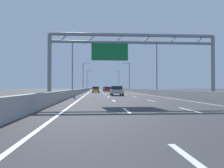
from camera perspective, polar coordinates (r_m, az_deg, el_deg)
The scene contains 54 objects.
ground_plane at distance 100.14m, azimuth -2.07°, elevation -1.58°, with size 260.00×260.00×0.00m, color #38383A.
lane_dash_left_0 at distance 4.16m, azimuth 21.55°, elevation -18.87°, with size 0.16×3.00×0.01m, color white.
lane_dash_left_1 at distance 12.75m, azimuth 3.65°, elevation -6.65°, with size 0.16×3.00×0.01m, color white.
lane_dash_left_2 at distance 21.67m, azimuth 0.44°, elevation -4.25°, with size 0.16×3.00×0.01m, color white.
lane_dash_left_3 at distance 30.64m, azimuth -0.89°, elevation -3.25°, with size 0.16×3.00×0.01m, color white.
lane_dash_left_4 at distance 39.62m, azimuth -1.61°, elevation -2.70°, with size 0.16×3.00×0.01m, color white.
lane_dash_left_5 at distance 48.61m, azimuth -2.07°, elevation -2.36°, with size 0.16×3.00×0.01m, color white.
lane_dash_left_6 at distance 57.61m, azimuth -2.38°, elevation -2.12°, with size 0.16×3.00×0.01m, color white.
lane_dash_left_7 at distance 66.60m, azimuth -2.61°, elevation -1.94°, with size 0.16×3.00×0.01m, color white.
lane_dash_left_8 at distance 75.60m, azimuth -2.78°, elevation -1.81°, with size 0.16×3.00×0.01m, color white.
lane_dash_left_9 at distance 84.59m, azimuth -2.92°, elevation -1.71°, with size 0.16×3.00×0.01m, color white.
lane_dash_left_10 at distance 93.59m, azimuth -3.03°, elevation -1.62°, with size 0.16×3.00×0.01m, color white.
lane_dash_left_11 at distance 102.59m, azimuth -3.12°, elevation -1.55°, with size 0.16×3.00×0.01m, color white.
lane_dash_left_12 at distance 111.59m, azimuth -3.20°, elevation -1.50°, with size 0.16×3.00×0.01m, color white.
lane_dash_left_13 at distance 120.59m, azimuth -3.27°, elevation -1.45°, with size 0.16×3.00×0.01m, color white.
lane_dash_left_14 at distance 129.58m, azimuth -3.32°, elevation -1.40°, with size 0.16×3.00×0.01m, color white.
lane_dash_left_15 at distance 138.58m, azimuth -3.37°, elevation -1.37°, with size 0.16×3.00×0.01m, color white.
lane_dash_left_16 at distance 147.58m, azimuth -3.41°, elevation -1.33°, with size 0.16×3.00×0.01m, color white.
lane_dash_left_17 at distance 156.58m, azimuth -3.45°, elevation -1.30°, with size 0.16×3.00×0.01m, color white.
lane_dash_right_1 at distance 13.70m, azimuth 18.83°, elevation -6.20°, with size 0.16×3.00×0.01m, color white.
lane_dash_right_2 at distance 22.25m, azimuth 9.75°, elevation -4.15°, with size 0.16×3.00×0.01m, color white.
lane_dash_right_3 at distance 31.05m, azimuth 5.77°, elevation -3.21°, with size 0.16×3.00×0.01m, color white.
lane_dash_right_4 at distance 39.94m, azimuth 3.56°, elevation -2.68°, with size 0.16×3.00×0.01m, color white.
lane_dash_right_5 at distance 48.87m, azimuth 2.16°, elevation -2.35°, with size 0.16×3.00×0.01m, color white.
lane_dash_right_6 at distance 57.82m, azimuth 1.19°, elevation -2.11°, with size 0.16×3.00×0.01m, color white.
lane_dash_right_7 at distance 66.79m, azimuth 0.48°, elevation -1.94°, with size 0.16×3.00×0.01m, color white.
lane_dash_right_8 at distance 75.76m, azimuth -0.06°, elevation -1.81°, with size 0.16×3.00×0.01m, color white.
lane_dash_right_9 at distance 84.74m, azimuth -0.49°, elevation -1.71°, with size 0.16×3.00×0.01m, color white.
lane_dash_right_10 at distance 93.73m, azimuth -0.83°, elevation -1.62°, with size 0.16×3.00×0.01m, color white.
lane_dash_right_11 at distance 102.71m, azimuth -1.12°, elevation -1.55°, with size 0.16×3.00×0.01m, color white.
lane_dash_right_12 at distance 111.70m, azimuth -1.35°, elevation -1.50°, with size 0.16×3.00×0.01m, color white.
lane_dash_right_13 at distance 120.69m, azimuth -1.56°, elevation -1.45°, with size 0.16×3.00×0.01m, color white.
lane_dash_right_14 at distance 129.68m, azimuth -1.73°, elevation -1.40°, with size 0.16×3.00×0.01m, color white.
lane_dash_right_15 at distance 138.67m, azimuth -1.88°, elevation -1.37°, with size 0.16×3.00×0.01m, color white.
lane_dash_right_16 at distance 147.67m, azimuth -2.02°, elevation -1.33°, with size 0.16×3.00×0.01m, color white.
lane_dash_right_17 at distance 156.66m, azimuth -2.13°, elevation -1.31°, with size 0.16×3.00×0.01m, color white.
edge_line_left at distance 88.09m, azimuth -5.21°, elevation -1.67°, with size 0.16×176.00×0.01m, color white.
edge_line_right at distance 88.51m, azimuth 1.60°, elevation -1.67°, with size 0.16×176.00×0.01m, color white.
barrier_left at distance 110.12m, azimuth -5.84°, elevation -1.26°, with size 0.45×220.00×0.95m.
barrier_right at distance 110.56m, azimuth 1.33°, elevation -1.26°, with size 0.45×220.00×0.95m.
sign_gantry at distance 21.59m, azimuth 4.58°, elevation 8.57°, with size 15.81×0.36×6.36m.
streetlamp_left_mid at distance 41.46m, azimuth -9.57°, elevation 4.85°, with size 2.58×0.28×9.50m.
streetlamp_right_mid at distance 42.70m, azimuth 10.87°, elevation 4.69°, with size 2.58×0.28×9.50m.
streetlamp_left_far at distance 75.80m, azimuth -7.07°, elevation 2.27°, with size 2.58×0.28×9.50m.
streetlamp_right_far at distance 76.49m, azimuth 4.18°, elevation 2.24°, with size 2.58×0.28×9.50m.
streetlamp_left_distant at distance 110.25m, azimuth -6.13°, elevation 1.30°, with size 2.58×0.28×9.50m.
streetlamp_right_distant at distance 110.73m, azimuth 1.61°, elevation 1.29°, with size 2.58×0.28×9.50m.
silver_car at distance 36.13m, azimuth 1.15°, elevation -1.68°, with size 1.86×4.24×1.50m.
orange_car at distance 56.26m, azimuth -4.11°, elevation -1.39°, with size 1.72×4.68×1.46m.
blue_car at distance 72.45m, azimuth -4.12°, elevation -1.26°, with size 1.88×4.14×1.47m.
black_car at distance 96.40m, azimuth 0.04°, elevation -1.17°, with size 1.84×4.53×1.43m.
green_car at distance 77.78m, azimuth -1.65°, elevation -1.26°, with size 1.71×4.17×1.40m.
red_car at distance 69.20m, azimuth -1.25°, elevation -1.28°, with size 1.80×4.31×1.48m.
yellow_car at distance 128.04m, azimuth -0.79°, elevation -1.06°, with size 1.78×4.32×1.52m.
Camera 1 is at (-3.50, -0.07, 1.30)m, focal length 36.50 mm.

